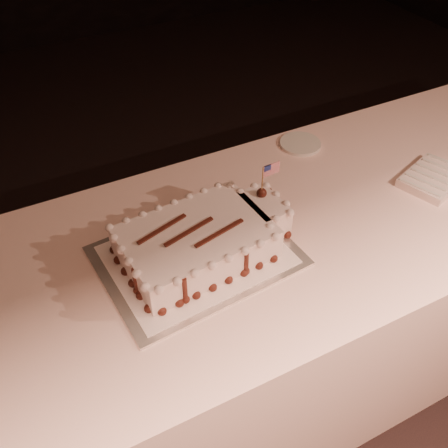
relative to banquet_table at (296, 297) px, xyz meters
name	(u,v)px	position (x,y,z in m)	size (l,w,h in m)	color
banquet_table	(296,297)	(0.00, 0.00, 0.00)	(2.40, 0.80, 0.75)	#FFD2C5
cake_board	(197,256)	(-0.36, -0.01, 0.38)	(0.49, 0.37, 0.01)	silver
doily	(197,255)	(-0.36, -0.01, 0.38)	(0.44, 0.33, 0.00)	white
sheet_cake	(205,239)	(-0.33, -0.01, 0.43)	(0.47, 0.29, 0.18)	white
napkin_stack	(433,178)	(0.42, -0.05, 0.39)	(0.23, 0.20, 0.03)	silver
side_plate	(300,144)	(0.17, 0.31, 0.38)	(0.14, 0.14, 0.01)	silver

